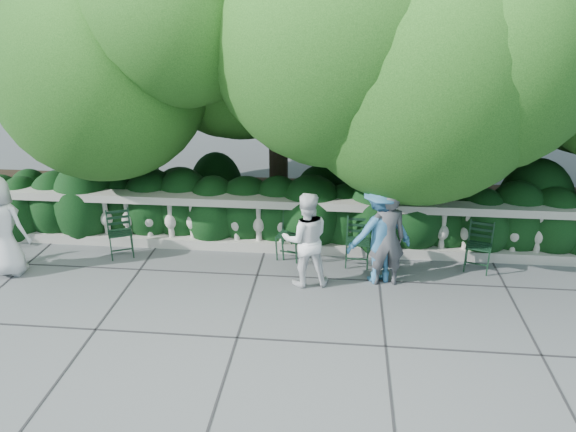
# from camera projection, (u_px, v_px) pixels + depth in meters

# --- Properties ---
(ground) EXTENTS (90.00, 90.00, 0.00)m
(ground) POSITION_uv_depth(u_px,v_px,m) (281.00, 302.00, 8.50)
(ground) COLOR #4C4F53
(ground) RESTS_ON ground
(balustrade) EXTENTS (12.00, 0.44, 1.00)m
(balustrade) POSITION_uv_depth(u_px,v_px,m) (292.00, 226.00, 9.98)
(balustrade) COLOR #9E998E
(balustrade) RESTS_ON ground
(shrub_hedge) EXTENTS (15.00, 2.60, 1.70)m
(shrub_hedge) POSITION_uv_depth(u_px,v_px,m) (298.00, 225.00, 11.26)
(shrub_hedge) COLOR black
(shrub_hedge) RESTS_ON ground
(tree_canopy) EXTENTS (15.04, 6.52, 6.78)m
(tree_canopy) POSITION_uv_depth(u_px,v_px,m) (339.00, 15.00, 9.88)
(tree_canopy) COLOR #3F3023
(tree_canopy) RESTS_ON ground
(chair_b) EXTENTS (0.60, 0.62, 0.84)m
(chair_b) POSITION_uv_depth(u_px,v_px,m) (123.00, 259.00, 9.83)
(chair_b) COLOR black
(chair_b) RESTS_ON ground
(chair_c) EXTENTS (0.46, 0.49, 0.84)m
(chair_c) POSITION_uv_depth(u_px,v_px,m) (356.00, 269.00, 9.49)
(chair_c) COLOR black
(chair_c) RESTS_ON ground
(chair_d) EXTENTS (0.55, 0.57, 0.84)m
(chair_d) POSITION_uv_depth(u_px,v_px,m) (287.00, 262.00, 9.74)
(chair_d) COLOR black
(chair_d) RESTS_ON ground
(chair_e) EXTENTS (0.58, 0.60, 0.84)m
(chair_e) POSITION_uv_depth(u_px,v_px,m) (293.00, 262.00, 9.72)
(chair_e) COLOR black
(chair_e) RESTS_ON ground
(chair_f) EXTENTS (0.56, 0.59, 0.84)m
(chair_f) POSITION_uv_depth(u_px,v_px,m) (475.00, 274.00, 9.33)
(chair_f) COLOR black
(chair_f) RESTS_ON ground
(person_businessman) EXTENTS (0.85, 0.58, 1.68)m
(person_businessman) POSITION_uv_depth(u_px,v_px,m) (2.00, 227.00, 9.05)
(person_businessman) COLOR silver
(person_businessman) RESTS_ON ground
(person_woman_grey) EXTENTS (0.63, 0.46, 1.58)m
(person_woman_grey) POSITION_uv_depth(u_px,v_px,m) (387.00, 238.00, 8.75)
(person_woman_grey) COLOR #45454A
(person_woman_grey) RESTS_ON ground
(person_casual_man) EXTENTS (0.85, 0.72, 1.54)m
(person_casual_man) POSITION_uv_depth(u_px,v_px,m) (306.00, 240.00, 8.75)
(person_casual_man) COLOR white
(person_casual_man) RESTS_ON ground
(person_older_blue) EXTENTS (1.23, 0.97, 1.67)m
(person_older_blue) POSITION_uv_depth(u_px,v_px,m) (381.00, 233.00, 8.83)
(person_older_blue) COLOR teal
(person_older_blue) RESTS_ON ground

